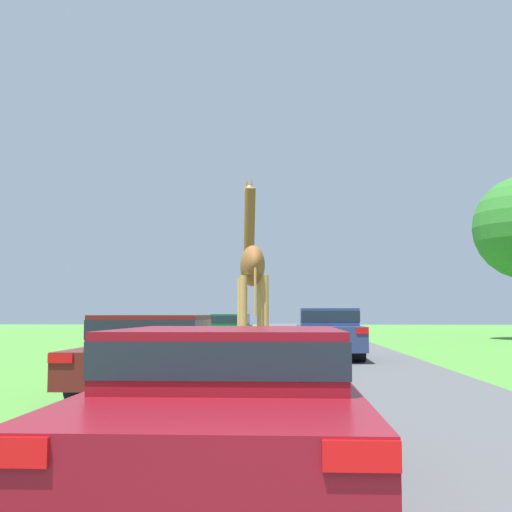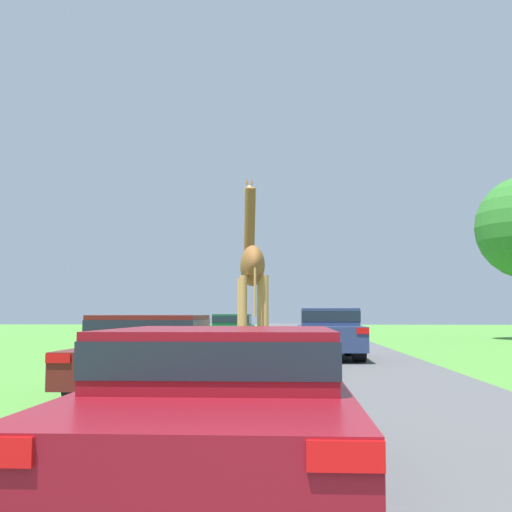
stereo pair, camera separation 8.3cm
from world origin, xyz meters
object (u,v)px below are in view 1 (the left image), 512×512
car_lead_maroon (231,400)px  car_queue_right (328,332)px  giraffe_near_road (252,270)px  car_queue_left (153,351)px  car_far_ahead (230,327)px

car_lead_maroon → car_queue_right: bearing=83.5°
car_lead_maroon → car_queue_right: (1.65, 14.50, 0.13)m
giraffe_near_road → car_queue_right: bearing=54.5°
car_queue_left → car_far_ahead: size_ratio=1.11×
car_queue_right → car_queue_left: size_ratio=1.01×
car_lead_maroon → car_queue_right: car_queue_right is taller
giraffe_near_road → car_lead_maroon: 10.75m
giraffe_near_road → car_far_ahead: giraffe_near_road is taller
car_far_ahead → car_lead_maroon: bearing=-84.8°
giraffe_near_road → car_lead_maroon: giraffe_near_road is taller
car_queue_left → car_far_ahead: (-0.46, 19.78, -0.01)m
giraffe_near_road → car_far_ahead: (-1.89, 15.07, -1.71)m
car_lead_maroon → car_queue_left: size_ratio=0.99×
giraffe_near_road → car_queue_left: size_ratio=1.08×
giraffe_near_road → car_queue_right: (2.09, 3.90, -1.61)m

